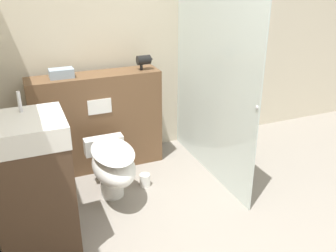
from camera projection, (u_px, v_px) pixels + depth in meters
The scene contains 8 objects.
wall_back at pixel (128, 35), 3.73m from camera, with size 8.00×0.06×2.50m.
partition_panel at pixel (98, 122), 3.66m from camera, with size 1.24×0.30×0.96m.
shower_glass at pixel (212, 78), 3.38m from camera, with size 0.04×1.48×1.90m.
toilet at pixel (112, 166), 3.16m from camera, with size 0.35×0.67×0.50m.
sink_vanity at pixel (34, 188), 2.52m from camera, with size 0.50×0.49×1.15m.
hair_drier at pixel (145, 60), 3.59m from camera, with size 0.16×0.09×0.14m.
folded_towel at pixel (61, 73), 3.34m from camera, with size 0.21×0.13×0.08m.
spare_toilet_roll at pixel (145, 180), 3.46m from camera, with size 0.10×0.10×0.12m.
Camera 1 is at (-1.09, -1.35, 1.89)m, focal length 40.00 mm.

